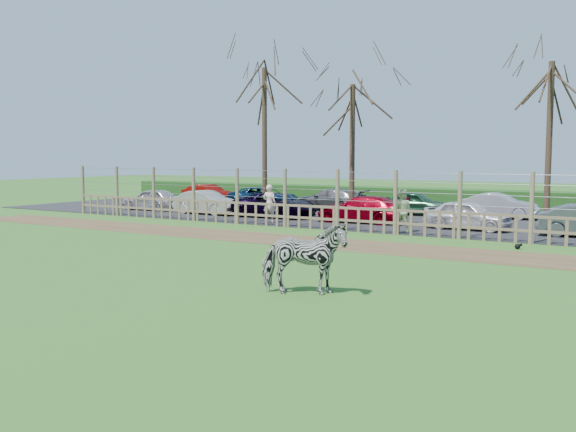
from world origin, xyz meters
The scene contains 22 objects.
ground centered at (0.00, 0.00, 0.00)m, with size 120.00×120.00×0.00m, color #578C30.
dirt_strip centered at (0.00, 4.50, 0.01)m, with size 34.00×2.80×0.01m, color brown.
asphalt centered at (0.00, 14.50, 0.02)m, with size 44.00×13.00×0.04m, color #232326.
hedge centered at (0.00, 21.50, 0.55)m, with size 46.00×2.00×1.10m, color #1E4716.
fence centered at (0.00, 8.00, 0.80)m, with size 30.16×0.16×2.50m.
tree_left centered at (-6.50, 12.50, 5.62)m, with size 4.80×4.80×7.88m.
tree_mid centered at (-2.00, 13.50, 4.87)m, with size 4.80×4.80×6.83m.
tree_right centered at (7.00, 14.00, 5.24)m, with size 4.80×4.80×7.35m.
zebra centered at (4.82, -3.10, 0.81)m, with size 0.87×1.91×1.61m, color gray.
visitor_a centered at (-3.82, 8.82, 0.90)m, with size 0.63×0.41×1.72m, color beige.
visitor_b centered at (2.55, 8.50, 0.90)m, with size 0.84×0.65×1.72m, color beige.
crow centered at (7.39, 6.48, 0.10)m, with size 0.25×0.18×0.20m.
car_0 centered at (-13.05, 11.10, 0.64)m, with size 1.42×3.52×1.20m, color #B9AFB5.
car_1 centered at (-8.96, 10.77, 0.64)m, with size 1.27×3.64×1.20m, color beige.
car_2 centered at (-5.00, 11.16, 0.64)m, with size 1.99×4.32×1.20m, color black.
car_3 centered at (-0.37, 11.11, 0.64)m, with size 1.68×4.13×1.20m, color maroon.
car_4 centered at (4.51, 10.85, 0.64)m, with size 1.42×3.52×1.20m, color white.
car_7 centered at (-13.24, 16.34, 0.64)m, with size 1.27×3.64×1.20m, color #900C07.
car_8 centered at (-8.61, 15.64, 0.64)m, with size 1.99×4.32×1.20m, color #0A2545.
car_9 centered at (-4.56, 16.05, 0.64)m, with size 1.68×4.13×1.20m, color #5F5C5D.
car_10 centered at (0.41, 15.91, 0.64)m, with size 1.42×3.52×1.20m, color #215231.
car_11 centered at (4.45, 16.38, 0.64)m, with size 1.27×3.64×1.20m, color #B3AFB6.
Camera 1 is at (11.77, -15.18, 3.07)m, focal length 40.00 mm.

